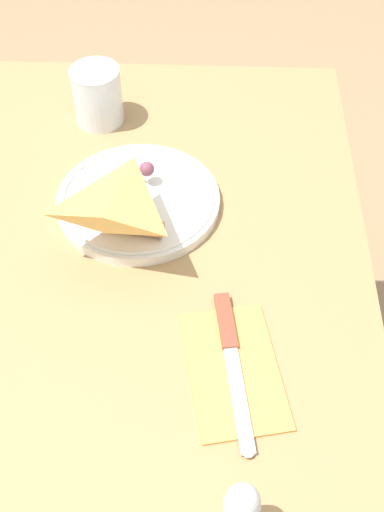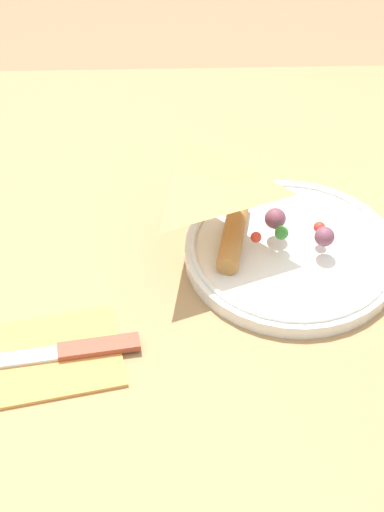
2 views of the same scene
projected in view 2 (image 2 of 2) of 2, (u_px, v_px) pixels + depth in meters
The scene contains 4 objects.
dining_table at pixel (186, 303), 0.99m from camera, with size 0.97×0.74×0.72m.
plate_pizza at pixel (290, 248), 0.87m from camera, with size 0.24×0.24×0.06m.
napkin_folded at pixel (32, 359), 0.78m from camera, with size 0.19×0.14×0.00m.
butter_knife at pixel (43, 355), 0.77m from camera, with size 0.22×0.05×0.01m.
Camera 2 is at (0.01, 0.67, 1.33)m, focal length 55.00 mm.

